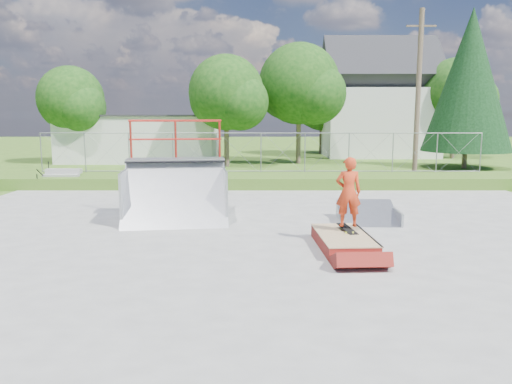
{
  "coord_description": "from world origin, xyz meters",
  "views": [
    {
      "loc": [
        -0.22,
        -12.16,
        3.08
      ],
      "look_at": [
        -0.22,
        0.66,
        1.1
      ],
      "focal_mm": 35.0,
      "sensor_mm": 36.0,
      "label": 1
    }
  ],
  "objects_px": {
    "grind_box": "(343,242)",
    "quarter_pipe": "(175,172)",
    "flat_bank_ramp": "(368,214)",
    "skater": "(348,195)"
  },
  "relations": [
    {
      "from": "grind_box",
      "to": "flat_bank_ramp",
      "type": "relative_size",
      "value": 1.38
    },
    {
      "from": "quarter_pipe",
      "to": "flat_bank_ramp",
      "type": "xyz_separation_m",
      "value": [
        5.59,
        -0.1,
        -1.22
      ]
    },
    {
      "from": "quarter_pipe",
      "to": "skater",
      "type": "relative_size",
      "value": 1.78
    },
    {
      "from": "grind_box",
      "to": "quarter_pipe",
      "type": "height_order",
      "value": "quarter_pipe"
    },
    {
      "from": "quarter_pipe",
      "to": "skater",
      "type": "xyz_separation_m",
      "value": [
        4.51,
        -2.68,
        -0.25
      ]
    },
    {
      "from": "flat_bank_ramp",
      "to": "skater",
      "type": "distance_m",
      "value": 2.96
    },
    {
      "from": "grind_box",
      "to": "quarter_pipe",
      "type": "xyz_separation_m",
      "value": [
        -4.37,
        3.0,
        1.29
      ]
    },
    {
      "from": "grind_box",
      "to": "flat_bank_ramp",
      "type": "xyz_separation_m",
      "value": [
        1.22,
        2.91,
        0.08
      ]
    },
    {
      "from": "grind_box",
      "to": "skater",
      "type": "height_order",
      "value": "skater"
    },
    {
      "from": "quarter_pipe",
      "to": "skater",
      "type": "height_order",
      "value": "quarter_pipe"
    }
  ]
}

